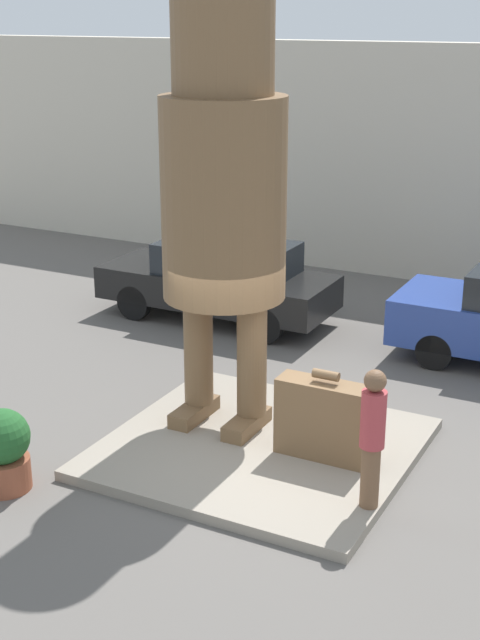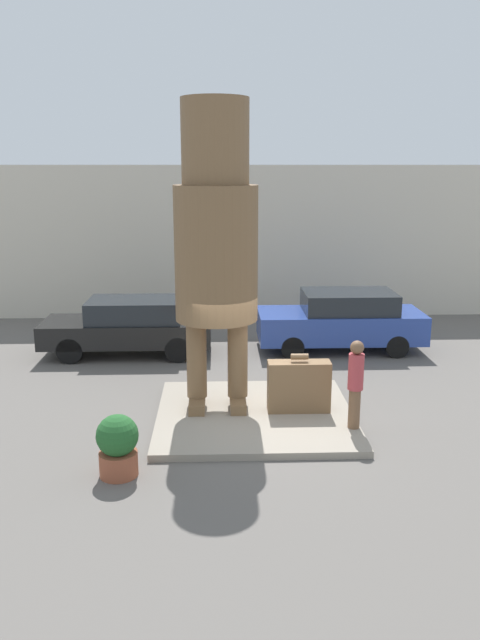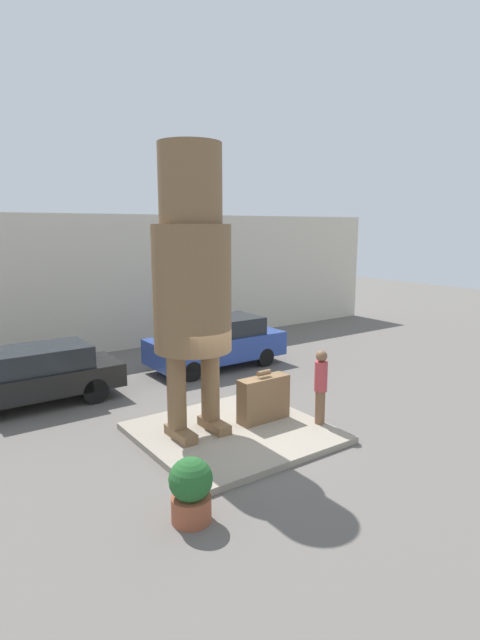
{
  "view_description": "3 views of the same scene",
  "coord_description": "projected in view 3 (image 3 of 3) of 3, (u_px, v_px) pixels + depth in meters",
  "views": [
    {
      "loc": [
        4.8,
        -9.8,
        5.73
      ],
      "look_at": [
        -0.19,
        -0.23,
        1.97
      ],
      "focal_mm": 50.0,
      "sensor_mm": 36.0,
      "label": 1
    },
    {
      "loc": [
        -0.74,
        -11.98,
        5.07
      ],
      "look_at": [
        -0.31,
        -0.08,
        2.12
      ],
      "focal_mm": 35.0,
      "sensor_mm": 36.0,
      "label": 2
    },
    {
      "loc": [
        -6.01,
        -8.73,
        4.67
      ],
      "look_at": [
        0.26,
        0.12,
        2.62
      ],
      "focal_mm": 28.0,
      "sensor_mm": 36.0,
      "label": 3
    }
  ],
  "objects": [
    {
      "name": "ground_plane",
      "position": [
        234.0,
        436.0,
        11.28
      ],
      "size": [
        60.0,
        60.0,
        0.0
      ],
      "primitive_type": "plane",
      "color": "#605B56"
    },
    {
      "name": "planter_pot",
      "position": [
        191.0,
        489.0,
        7.93
      ],
      "size": [
        0.71,
        0.71,
        1.08
      ],
      "color": "brown",
      "rests_on": "ground_plane"
    },
    {
      "name": "building_backdrop",
      "position": [
        90.0,
        285.0,
        18.25
      ],
      "size": [
        28.0,
        0.6,
        5.1
      ],
      "color": "beige",
      "rests_on": "ground_plane"
    },
    {
      "name": "parked_car_blue",
      "position": [
        218.0,
        342.0,
        16.6
      ],
      "size": [
        4.58,
        1.83,
        1.67
      ],
      "rotation": [
        0.0,
        0.0,
        3.14
      ],
      "color": "#284293",
      "rests_on": "ground_plane"
    },
    {
      "name": "statue_figure",
      "position": [
        192.0,
        270.0,
        10.49
      ],
      "size": [
        1.67,
        1.67,
        6.18
      ],
      "color": "brown",
      "rests_on": "pedestal"
    },
    {
      "name": "giant_suitcase",
      "position": [
        264.0,
        399.0,
        11.72
      ],
      "size": [
        1.28,
        0.41,
        1.23
      ],
      "color": "brown",
      "rests_on": "pedestal"
    },
    {
      "name": "parked_car_black",
      "position": [
        34.0,
        375.0,
        13.06
      ],
      "size": [
        4.58,
        1.74,
        1.55
      ],
      "rotation": [
        0.0,
        0.0,
        3.14
      ],
      "color": "black",
      "rests_on": "ground_plane"
    },
    {
      "name": "tourist",
      "position": [
        321.0,
        384.0,
        11.47
      ],
      "size": [
        0.3,
        0.3,
        1.75
      ],
      "color": "brown",
      "rests_on": "pedestal"
    },
    {
      "name": "pedestal",
      "position": [
        233.0,
        433.0,
        11.27
      ],
      "size": [
        4.01,
        3.82,
        0.14
      ],
      "color": "gray",
      "rests_on": "ground_plane"
    }
  ]
}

